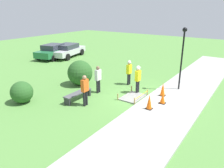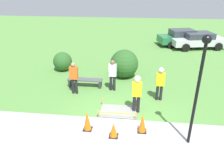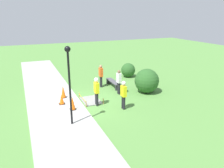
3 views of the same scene
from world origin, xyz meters
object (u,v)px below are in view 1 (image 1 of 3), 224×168
(parked_car_silver, at_px, (67,50))
(traffic_cone_sidewalk_edge, at_px, (163,90))
(bystander_in_orange_shirt, at_px, (85,89))
(lamppost_near, at_px, (183,50))
(traffic_cone_near_patch, at_px, (149,102))
(bystander_in_gray_shirt, at_px, (98,78))
(parked_car_green, at_px, (53,51))
(worker_assistant, at_px, (138,77))
(worker_supervisor, at_px, (129,70))
(traffic_cone_far_patch, at_px, (163,98))
(park_bench, at_px, (78,94))

(parked_car_silver, bearing_deg, traffic_cone_sidewalk_edge, -123.56)
(traffic_cone_sidewalk_edge, distance_m, parked_car_silver, 13.71)
(bystander_in_orange_shirt, distance_m, lamppost_near, 6.35)
(traffic_cone_near_patch, relative_size, bystander_in_gray_shirt, 0.47)
(traffic_cone_sidewalk_edge, relative_size, parked_car_green, 0.17)
(worker_assistant, distance_m, bystander_in_orange_shirt, 3.52)
(traffic_cone_sidewalk_edge, height_order, worker_supervisor, worker_supervisor)
(traffic_cone_far_patch, bearing_deg, worker_supervisor, 59.65)
(worker_supervisor, bearing_deg, worker_assistant, -131.04)
(traffic_cone_near_patch, distance_m, bystander_in_gray_shirt, 3.78)
(traffic_cone_sidewalk_edge, bearing_deg, traffic_cone_near_patch, -176.65)
(bystander_in_gray_shirt, bearing_deg, traffic_cone_far_patch, -82.83)
(bystander_in_gray_shirt, relative_size, lamppost_near, 0.44)
(traffic_cone_sidewalk_edge, xyz_separation_m, lamppost_near, (1.64, -0.43, 2.14))
(worker_supervisor, bearing_deg, traffic_cone_sidewalk_edge, -106.69)
(traffic_cone_sidewalk_edge, bearing_deg, traffic_cone_far_patch, -157.81)
(worker_supervisor, bearing_deg, lamppost_near, -76.03)
(worker_assistant, height_order, bystander_in_orange_shirt, worker_assistant)
(traffic_cone_far_patch, bearing_deg, park_bench, 115.88)
(traffic_cone_sidewalk_edge, bearing_deg, bystander_in_orange_shirt, 139.20)
(bystander_in_orange_shirt, relative_size, parked_car_silver, 0.34)
(park_bench, relative_size, lamppost_near, 0.50)
(traffic_cone_near_patch, distance_m, parked_car_green, 14.85)
(park_bench, relative_size, worker_assistant, 1.09)
(park_bench, xyz_separation_m, worker_assistant, (2.86, -2.31, 0.71))
(traffic_cone_near_patch, relative_size, park_bench, 0.42)
(traffic_cone_far_patch, height_order, traffic_cone_sidewalk_edge, traffic_cone_sidewalk_edge)
(worker_supervisor, relative_size, bystander_in_orange_shirt, 1.00)
(traffic_cone_near_patch, relative_size, bystander_in_orange_shirt, 0.46)
(traffic_cone_near_patch, height_order, parked_car_green, parked_car_green)
(worker_supervisor, height_order, parked_car_silver, worker_supervisor)
(park_bench, relative_size, bystander_in_orange_shirt, 1.12)
(bystander_in_gray_shirt, xyz_separation_m, parked_car_green, (5.19, 9.99, -0.22))
(traffic_cone_far_patch, height_order, worker_supervisor, worker_supervisor)
(bystander_in_orange_shirt, xyz_separation_m, bystander_in_gray_shirt, (1.91, 0.60, -0.00))
(worker_assistant, bearing_deg, traffic_cone_near_patch, -137.96)
(traffic_cone_near_patch, bearing_deg, worker_supervisor, 44.82)
(traffic_cone_sidewalk_edge, xyz_separation_m, park_bench, (-3.12, 3.84, -0.15))
(traffic_cone_far_patch, xyz_separation_m, worker_assistant, (0.79, 1.96, 0.65))
(traffic_cone_far_patch, bearing_deg, bystander_in_orange_shirt, 125.27)
(bystander_in_gray_shirt, distance_m, parked_car_silver, 11.26)
(traffic_cone_far_patch, xyz_separation_m, park_bench, (-2.07, 4.27, -0.06))
(traffic_cone_sidewalk_edge, bearing_deg, park_bench, 129.05)
(traffic_cone_near_patch, bearing_deg, bystander_in_orange_shirt, 113.75)
(traffic_cone_sidewalk_edge, bearing_deg, worker_supervisor, 73.31)
(park_bench, relative_size, bystander_in_gray_shirt, 1.12)
(park_bench, distance_m, worker_assistant, 3.74)
(parked_car_silver, bearing_deg, lamppost_near, -116.48)
(park_bench, bearing_deg, bystander_in_orange_shirt, -111.74)
(worker_supervisor, distance_m, lamppost_near, 3.69)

